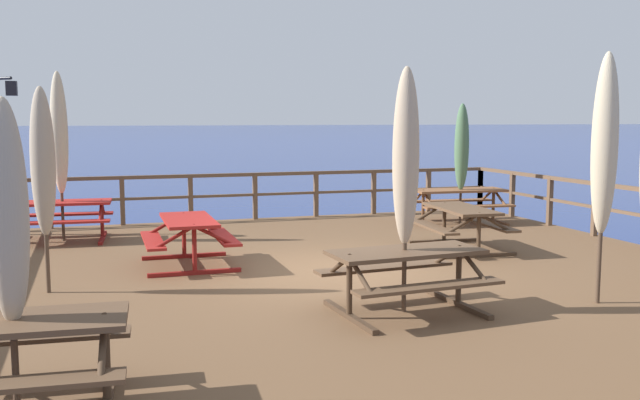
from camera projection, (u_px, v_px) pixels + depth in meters
ground_plane at (338, 311)px, 10.84m from camera, size 600.00×600.00×0.00m
wooden_deck at (338, 291)px, 10.80m from camera, size 12.21×11.92×0.64m
railing_waterside_far at (255, 188)px, 16.17m from camera, size 12.01×0.10×1.09m
picnic_table_mid_centre at (189, 232)px, 11.06m from camera, size 1.41×1.71×0.78m
picnic_table_back_left at (406, 267)px, 8.40m from camera, size 1.95×1.53×0.78m
picnic_table_mid_left at (459, 198)px, 15.62m from camera, size 2.17×1.56×0.78m
picnic_table_back_right at (461, 219)px, 12.43m from camera, size 1.54×1.91×0.78m
picnic_table_front_left at (61, 212)px, 13.32m from camera, size 1.95×1.53×0.78m
picnic_table_front_right at (22, 346)px, 5.51m from camera, size 1.73×1.52×0.78m
patio_umbrella_tall_mid_right at (43, 163)px, 9.20m from camera, size 0.32×0.32×2.76m
patio_umbrella_short_front at (406, 158)px, 8.26m from camera, size 0.32×0.32×2.95m
patio_umbrella_tall_front at (462, 148)px, 15.42m from camera, size 0.32×0.32×2.67m
patio_umbrella_short_mid at (59, 134)px, 13.15m from camera, size 0.32×0.32×3.23m
patio_umbrella_tall_back_left at (7, 215)px, 5.41m from camera, size 0.32×0.32×2.51m
patio_umbrella_tall_mid_left at (605, 145)px, 8.64m from camera, size 0.32×0.32×3.16m
lamp_post_hooked at (1, 130)px, 13.76m from camera, size 0.54×0.53×3.20m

